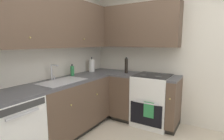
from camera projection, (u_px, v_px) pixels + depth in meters
wall_back at (31, 54)px, 2.53m from camera, size 3.53×0.05×2.63m
wall_right at (180, 52)px, 3.11m from camera, size 0.05×3.52×2.63m
dishwasher at (9, 134)px, 2.02m from camera, size 0.60×0.63×0.86m
lower_cabinets_back at (71, 107)px, 2.86m from camera, size 1.38×0.62×0.86m
countertop_back at (70, 80)px, 2.79m from camera, size 2.58×0.60×0.03m
lower_cabinets_right at (138, 98)px, 3.32m from camera, size 0.62×1.19×0.86m
countertop_right at (138, 75)px, 3.25m from camera, size 0.60×1.19×0.03m
oven_range at (152, 99)px, 3.18m from camera, size 0.68×0.62×1.05m
upper_cabinets_back at (53, 22)px, 2.59m from camera, size 2.26×0.34×0.77m
upper_cabinets_right at (133, 26)px, 3.32m from camera, size 0.32×1.72×0.77m
sink at (63, 84)px, 2.63m from camera, size 0.70×0.40×0.10m
faucet at (53, 71)px, 2.71m from camera, size 0.07×0.16×0.25m
soap_bottle at (72, 71)px, 3.08m from camera, size 0.07×0.07×0.20m
paper_towel_roll at (92, 66)px, 3.51m from camera, size 0.11×0.11×0.31m
oil_bottle at (126, 66)px, 3.35m from camera, size 0.06×0.06×0.30m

